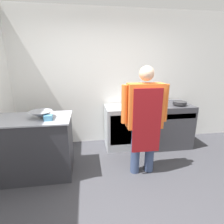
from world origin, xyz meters
TOP-DOWN VIEW (x-y plane):
  - ground_plane at (0.00, 0.00)m, footprint 14.00×14.00m
  - wall_back at (0.00, 1.99)m, footprint 8.00×0.05m
  - prep_counter at (-1.17, 0.91)m, footprint 1.13×0.69m
  - stove at (1.27, 1.58)m, footprint 0.93×0.66m
  - fridge_unit at (0.36, 1.64)m, footprint 0.71×0.60m
  - person_cook at (0.48, 0.71)m, footprint 0.70×0.24m
  - mixing_bowl at (-1.01, 0.90)m, footprint 0.33×0.33m
  - plastic_tub at (-0.89, 0.77)m, footprint 0.11×0.11m
  - stock_pot at (1.06, 1.70)m, footprint 0.29×0.29m
  - saute_pan at (1.45, 1.47)m, footprint 0.26×0.26m

SIDE VIEW (x-z plane):
  - ground_plane at x=0.00m, z-range 0.00..0.00m
  - fridge_unit at x=0.36m, z-range 0.00..0.85m
  - stove at x=1.27m, z-range -0.01..0.89m
  - prep_counter at x=-1.17m, z-range 0.00..0.92m
  - saute_pan at x=1.45m, z-range 0.90..0.96m
  - person_cook at x=0.48m, z-range 0.12..1.78m
  - plastic_tub at x=-0.89m, z-range 0.92..0.99m
  - mixing_bowl at x=-1.01m, z-range 0.92..1.02m
  - stock_pot at x=1.06m, z-range 0.90..1.17m
  - wall_back at x=0.00m, z-range 0.00..2.70m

